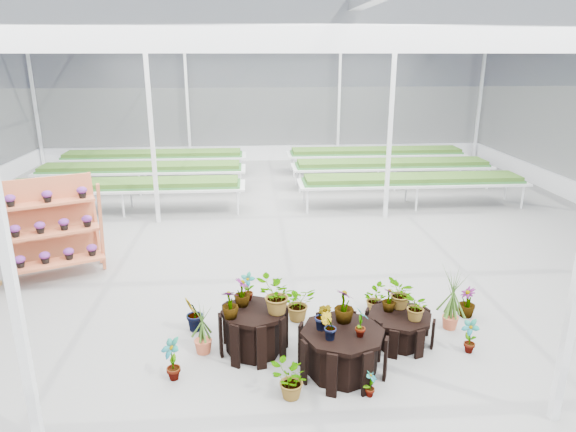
{
  "coord_description": "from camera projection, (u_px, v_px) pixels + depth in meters",
  "views": [
    {
      "loc": [
        -0.56,
        -8.91,
        4.2
      ],
      "look_at": [
        0.1,
        0.2,
        1.3
      ],
      "focal_mm": 32.0,
      "sensor_mm": 36.0,
      "label": 1
    }
  ],
  "objects": [
    {
      "name": "steel_frame",
      "position": [
        283.0,
        169.0,
        9.1
      ],
      "size": [
        18.0,
        24.0,
        4.5
      ],
      "primitive_type": null,
      "color": "silver",
      "rests_on": "ground"
    },
    {
      "name": "shelf_rack",
      "position": [
        52.0,
        229.0,
        9.92
      ],
      "size": [
        2.03,
        1.6,
        1.9
      ],
      "primitive_type": null,
      "rotation": [
        0.0,
        0.0,
        0.42
      ],
      "color": "#B45935",
      "rests_on": "ground"
    },
    {
      "name": "nursery_plants",
      "position": [
        327.0,
        311.0,
        7.67
      ],
      "size": [
        4.98,
        2.72,
        1.23
      ],
      "color": "#31531B",
      "rests_on": "ground"
    },
    {
      "name": "plinth_low",
      "position": [
        399.0,
        328.0,
        7.78
      ],
      "size": [
        1.28,
        1.28,
        0.45
      ],
      "primitive_type": "cylinder",
      "rotation": [
        0.0,
        0.0,
        0.35
      ],
      "color": "black",
      "rests_on": "ground"
    },
    {
      "name": "greenhouse_shell",
      "position": [
        283.0,
        169.0,
        9.1
      ],
      "size": [
        18.0,
        24.0,
        4.5
      ],
      "primitive_type": null,
      "color": "white",
      "rests_on": "ground"
    },
    {
      "name": "nursery_benches",
      "position": [
        269.0,
        176.0,
        16.5
      ],
      "size": [
        16.0,
        7.0,
        0.84
      ],
      "primitive_type": null,
      "color": "silver",
      "rests_on": "ground"
    },
    {
      "name": "plinth_mid",
      "position": [
        342.0,
        351.0,
        7.01
      ],
      "size": [
        1.55,
        1.55,
        0.62
      ],
      "primitive_type": "cylinder",
      "rotation": [
        0.0,
        0.0,
        0.39
      ],
      "color": "black",
      "rests_on": "ground"
    },
    {
      "name": "plinth_tall",
      "position": [
        254.0,
        331.0,
        7.5
      ],
      "size": [
        1.16,
        1.16,
        0.66
      ],
      "primitive_type": "cylinder",
      "rotation": [
        0.0,
        0.0,
        0.21
      ],
      "color": "black",
      "rests_on": "ground"
    },
    {
      "name": "ground_plane",
      "position": [
        283.0,
        284.0,
        9.78
      ],
      "size": [
        24.0,
        24.0,
        0.0
      ],
      "primitive_type": "plane",
      "color": "gray",
      "rests_on": "ground"
    }
  ]
}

